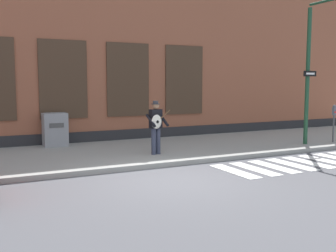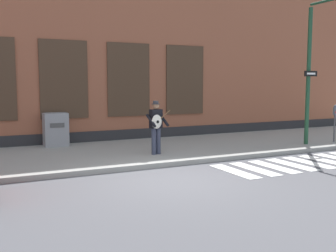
{
  "view_description": "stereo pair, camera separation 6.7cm",
  "coord_description": "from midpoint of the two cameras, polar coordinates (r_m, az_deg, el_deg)",
  "views": [
    {
      "loc": [
        -4.29,
        -8.47,
        2.37
      ],
      "look_at": [
        0.76,
        1.72,
        1.15
      ],
      "focal_mm": 42.0,
      "sensor_mm": 36.0,
      "label": 1
    },
    {
      "loc": [
        -4.23,
        -8.5,
        2.37
      ],
      "look_at": [
        0.76,
        1.72,
        1.15
      ],
      "focal_mm": 42.0,
      "sensor_mm": 36.0,
      "label": 2
    }
  ],
  "objects": [
    {
      "name": "ground_plane",
      "position": [
        9.79,
        0.28,
        -7.9
      ],
      "size": [
        160.0,
        160.0,
        0.0
      ],
      "primitive_type": "plane",
      "color": "#4C4C51"
    },
    {
      "name": "sidewalk",
      "position": [
        13.28,
        -7.28,
        -3.89
      ],
      "size": [
        28.0,
        4.93,
        0.15
      ],
      "color": "gray",
      "rests_on": "ground"
    },
    {
      "name": "building_backdrop",
      "position": [
        17.43,
        -12.36,
        10.87
      ],
      "size": [
        28.0,
        4.06,
        7.73
      ],
      "color": "#99563D",
      "rests_on": "ground"
    },
    {
      "name": "crosswalk",
      "position": [
        12.42,
        18.46,
        -5.18
      ],
      "size": [
        5.2,
        1.9,
        0.01
      ],
      "color": "silver",
      "rests_on": "ground"
    },
    {
      "name": "busker",
      "position": [
        12.37,
        -1.91,
        0.26
      ],
      "size": [
        0.74,
        0.58,
        1.7
      ],
      "color": "#33384C",
      "rests_on": "sidewalk"
    },
    {
      "name": "traffic_light",
      "position": [
        14.62,
        22.9,
        10.93
      ],
      "size": [
        0.6,
        3.1,
        5.15
      ],
      "color": "#1E472D",
      "rests_on": "sidewalk"
    },
    {
      "name": "parking_meter",
      "position": [
        16.3,
        22.83,
        1.13
      ],
      "size": [
        0.13,
        0.11,
        1.44
      ],
      "color": "#47474C",
      "rests_on": "sidewalk"
    },
    {
      "name": "utility_box",
      "position": [
        14.7,
        -16.2,
        -0.49
      ],
      "size": [
        0.83,
        0.67,
        1.19
      ],
      "color": "gray",
      "rests_on": "sidewalk"
    }
  ]
}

